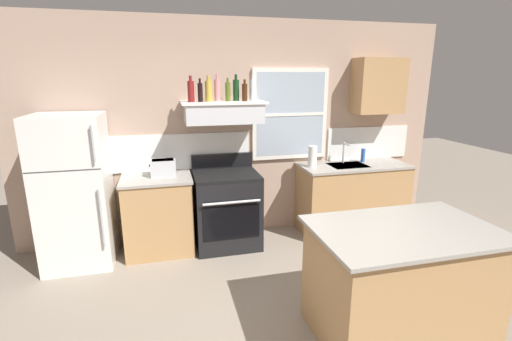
% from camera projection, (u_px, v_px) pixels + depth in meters
% --- Properties ---
extents(back_wall, '(5.40, 0.11, 2.70)m').
position_uv_depth(back_wall, '(242.00, 131.00, 4.58)').
color(back_wall, tan).
rests_on(back_wall, ground_plane).
extents(refrigerator, '(0.70, 0.72, 1.65)m').
position_uv_depth(refrigerator, '(75.00, 191.00, 3.90)').
color(refrigerator, white).
rests_on(refrigerator, ground_plane).
extents(counter_left_of_stove, '(0.79, 0.63, 0.91)m').
position_uv_depth(counter_left_of_stove, '(159.00, 214.00, 4.25)').
color(counter_left_of_stove, tan).
rests_on(counter_left_of_stove, ground_plane).
extents(toaster, '(0.30, 0.20, 0.19)m').
position_uv_depth(toaster, '(163.00, 167.00, 4.16)').
color(toaster, silver).
rests_on(toaster, counter_left_of_stove).
extents(stove_range, '(0.76, 0.69, 1.09)m').
position_uv_depth(stove_range, '(227.00, 209.00, 4.40)').
color(stove_range, black).
rests_on(stove_range, ground_plane).
extents(range_hood_shelf, '(0.96, 0.52, 0.24)m').
position_uv_depth(range_hood_shelf, '(223.00, 112.00, 4.20)').
color(range_hood_shelf, silver).
extents(bottle_red_label_wine, '(0.07, 0.07, 0.29)m').
position_uv_depth(bottle_red_label_wine, '(191.00, 91.00, 4.01)').
color(bottle_red_label_wine, maroon).
rests_on(bottle_red_label_wine, range_hood_shelf).
extents(bottle_balsamic_dark, '(0.06, 0.06, 0.26)m').
position_uv_depth(bottle_balsamic_dark, '(200.00, 92.00, 4.03)').
color(bottle_balsamic_dark, black).
rests_on(bottle_balsamic_dark, range_hood_shelf).
extents(bottle_champagne_gold_foil, '(0.08, 0.08, 0.29)m').
position_uv_depth(bottle_champagne_gold_foil, '(209.00, 91.00, 4.08)').
color(bottle_champagne_gold_foil, '#B29333').
rests_on(bottle_champagne_gold_foil, range_hood_shelf).
extents(bottle_rose_pink, '(0.07, 0.07, 0.30)m').
position_uv_depth(bottle_rose_pink, '(217.00, 90.00, 4.15)').
color(bottle_rose_pink, '#C67F84').
rests_on(bottle_rose_pink, range_hood_shelf).
extents(bottle_olive_oil_square, '(0.06, 0.06, 0.26)m').
position_uv_depth(bottle_olive_oil_square, '(228.00, 91.00, 4.13)').
color(bottle_olive_oil_square, '#4C601E').
rests_on(bottle_olive_oil_square, range_hood_shelf).
extents(bottle_dark_green_wine, '(0.07, 0.07, 0.30)m').
position_uv_depth(bottle_dark_green_wine, '(236.00, 90.00, 4.21)').
color(bottle_dark_green_wine, '#143819').
rests_on(bottle_dark_green_wine, range_hood_shelf).
extents(bottle_brown_stout, '(0.06, 0.06, 0.24)m').
position_uv_depth(bottle_brown_stout, '(245.00, 92.00, 4.17)').
color(bottle_brown_stout, '#381E0F').
rests_on(bottle_brown_stout, range_hood_shelf).
extents(bottle_clear_tall, '(0.06, 0.06, 0.30)m').
position_uv_depth(bottle_clear_tall, '(253.00, 90.00, 4.24)').
color(bottle_clear_tall, silver).
rests_on(bottle_clear_tall, range_hood_shelf).
extents(counter_right_with_sink, '(1.43, 0.63, 0.91)m').
position_uv_depth(counter_right_with_sink, '(352.00, 197.00, 4.84)').
color(counter_right_with_sink, tan).
rests_on(counter_right_with_sink, ground_plane).
extents(sink_faucet, '(0.03, 0.17, 0.28)m').
position_uv_depth(sink_faucet, '(344.00, 150.00, 4.75)').
color(sink_faucet, silver).
rests_on(sink_faucet, counter_right_with_sink).
extents(paper_towel_roll, '(0.11, 0.11, 0.27)m').
position_uv_depth(paper_towel_roll, '(313.00, 157.00, 4.55)').
color(paper_towel_roll, white).
rests_on(paper_towel_roll, counter_right_with_sink).
extents(dish_soap_bottle, '(0.06, 0.06, 0.18)m').
position_uv_depth(dish_soap_bottle, '(363.00, 155.00, 4.84)').
color(dish_soap_bottle, blue).
rests_on(dish_soap_bottle, counter_right_with_sink).
extents(kitchen_island, '(1.40, 0.90, 0.91)m').
position_uv_depth(kitchen_island, '(400.00, 281.00, 2.86)').
color(kitchen_island, tan).
rests_on(kitchen_island, ground_plane).
extents(upper_cabinet_right, '(0.64, 0.32, 0.70)m').
position_uv_depth(upper_cabinet_right, '(378.00, 86.00, 4.69)').
color(upper_cabinet_right, tan).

